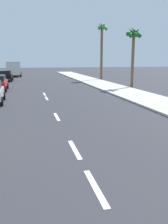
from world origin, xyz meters
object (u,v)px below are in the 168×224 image
Objects in this scene: palm_tree_far at (133,40)px; palm_tree_distant at (102,39)px; delivery_truck at (13,68)px; parked_car_black at (6,75)px.

palm_tree_distant reaches higher than palm_tree_far.
palm_tree_far is 10.92m from palm_tree_distant.
delivery_truck is at bearing 121.31° from palm_tree_far.
palm_tree_far is at bearing -40.01° from parked_car_black.
delivery_truck is 18.40m from palm_tree_distant.
parked_car_black is 0.65× the size of delivery_truck.
palm_tree_far reaches higher than delivery_truck.
palm_tree_far is (14.24, -12.05, 4.29)m from parked_car_black.
palm_tree_distant is (14.20, -1.18, 5.35)m from parked_car_black.
delivery_truck is (0.63, 10.33, 0.67)m from parked_car_black.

